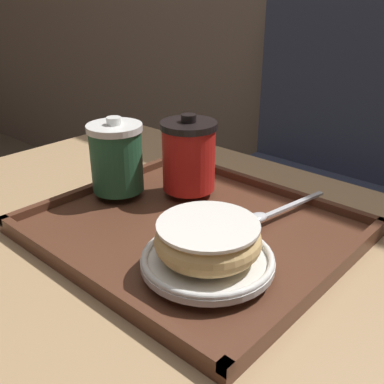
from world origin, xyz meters
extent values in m
cube|color=tan|center=(0.00, 0.00, 0.70)|extent=(0.93, 0.65, 0.03)
cube|color=#512D1E|center=(0.03, 0.01, 0.72)|extent=(0.41, 0.36, 0.01)
cube|color=#512D1E|center=(0.03, -0.17, 0.73)|extent=(0.41, 0.01, 0.01)
cube|color=#512D1E|center=(0.03, 0.18, 0.73)|extent=(0.41, 0.01, 0.01)
cube|color=#512D1E|center=(-0.16, 0.01, 0.73)|extent=(0.01, 0.36, 0.01)
cube|color=#512D1E|center=(0.23, 0.01, 0.73)|extent=(0.01, 0.36, 0.01)
cylinder|color=#235638|center=(-0.12, 0.00, 0.79)|extent=(0.08, 0.08, 0.10)
cylinder|color=white|center=(-0.12, 0.00, 0.84)|extent=(0.08, 0.08, 0.01)
cylinder|color=white|center=(-0.12, 0.00, 0.85)|extent=(0.02, 0.02, 0.01)
cylinder|color=red|center=(-0.04, 0.08, 0.79)|extent=(0.08, 0.08, 0.10)
cylinder|color=black|center=(-0.04, 0.08, 0.84)|extent=(0.09, 0.09, 0.01)
cylinder|color=black|center=(-0.04, 0.08, 0.85)|extent=(0.02, 0.02, 0.01)
cylinder|color=white|center=(0.12, -0.07, 0.74)|extent=(0.16, 0.16, 0.01)
torus|color=white|center=(0.12, -0.07, 0.75)|extent=(0.15, 0.15, 0.01)
torus|color=#DBB270|center=(0.12, -0.07, 0.77)|extent=(0.12, 0.12, 0.04)
cylinder|color=white|center=(0.12, -0.07, 0.79)|extent=(0.12, 0.12, 0.00)
ellipsoid|color=silver|center=(0.11, 0.06, 0.74)|extent=(0.03, 0.04, 0.01)
cube|color=silver|center=(0.12, 0.14, 0.74)|extent=(0.03, 0.13, 0.00)
camera|label=1|loc=(0.40, -0.40, 1.03)|focal=42.00mm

